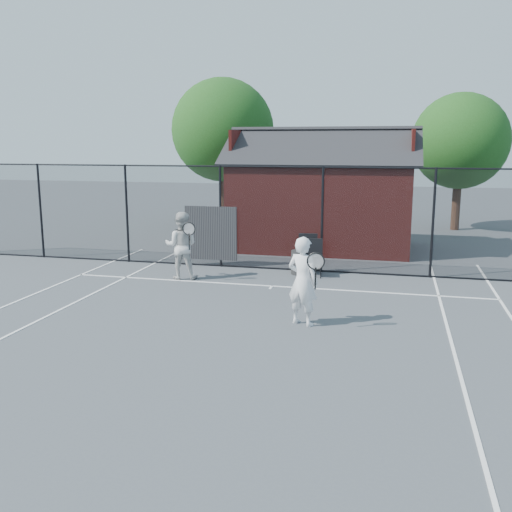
% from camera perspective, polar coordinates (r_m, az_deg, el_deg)
% --- Properties ---
extents(ground, '(80.00, 80.00, 0.00)m').
position_cam_1_polar(ground, '(11.91, -1.41, -6.49)').
color(ground, '#484D52').
rests_on(ground, ground).
extents(court_lines, '(11.02, 18.00, 0.01)m').
position_cam_1_polar(court_lines, '(10.70, -3.28, -8.53)').
color(court_lines, white).
rests_on(court_lines, ground).
extents(fence, '(22.04, 3.00, 3.00)m').
position_cam_1_polar(fence, '(16.43, 2.09, 3.59)').
color(fence, black).
rests_on(fence, ground).
extents(clubhouse, '(6.50, 4.36, 4.19)m').
position_cam_1_polar(clubhouse, '(20.20, 6.65, 5.40)').
color(clubhouse, maroon).
rests_on(clubhouse, ground).
extents(tree_left, '(4.48, 4.48, 6.44)m').
position_cam_1_polar(tree_left, '(25.58, -3.35, 12.44)').
color(tree_left, '#372116').
rests_on(tree_left, ground).
extents(tree_right, '(3.97, 3.97, 5.70)m').
position_cam_1_polar(tree_right, '(25.58, 19.75, 10.74)').
color(tree_right, '#372116').
rests_on(tree_right, ground).
extents(player_front, '(0.87, 0.70, 1.81)m').
position_cam_1_polar(player_front, '(11.46, 4.70, -2.50)').
color(player_front, white).
rests_on(player_front, ground).
extents(player_back, '(1.05, 0.85, 1.82)m').
position_cam_1_polar(player_back, '(15.51, -7.48, 1.05)').
color(player_back, silver).
rests_on(player_back, ground).
extents(chair_left, '(0.55, 0.57, 1.01)m').
position_cam_1_polar(chair_left, '(15.73, 5.77, -0.27)').
color(chair_left, black).
rests_on(chair_left, ground).
extents(chair_right, '(0.59, 0.61, 1.10)m').
position_cam_1_polar(chair_right, '(16.01, 5.17, 0.10)').
color(chair_right, black).
rests_on(chair_right, ground).
extents(waste_bin, '(0.56, 0.56, 0.67)m').
position_cam_1_polar(waste_bin, '(16.06, 4.35, -0.63)').
color(waste_bin, black).
rests_on(waste_bin, ground).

